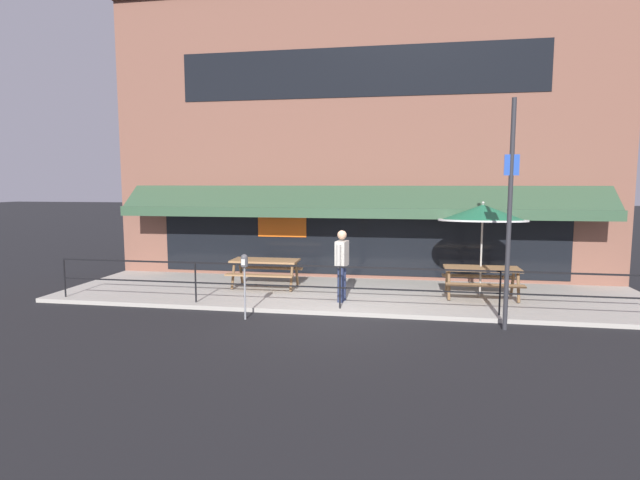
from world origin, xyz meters
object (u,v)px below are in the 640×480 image
(picnic_table_left, at_px, (265,265))
(street_sign_pole, at_px, (509,214))
(picnic_table_centre, at_px, (482,274))
(parking_meter_near, at_px, (244,267))
(patio_umbrella_centre, at_px, (483,213))
(pedestrian_walking, at_px, (342,262))

(picnic_table_left, distance_m, street_sign_pole, 6.51)
(picnic_table_centre, xyz_separation_m, parking_meter_near, (-5.23, -2.50, 0.44))
(patio_umbrella_centre, bearing_deg, picnic_table_centre, -90.00)
(parking_meter_near, bearing_deg, picnic_table_centre, 25.51)
(patio_umbrella_centre, height_order, street_sign_pole, street_sign_pole)
(picnic_table_left, distance_m, parking_meter_near, 2.88)
(pedestrian_walking, bearing_deg, parking_meter_near, -139.88)
(pedestrian_walking, bearing_deg, patio_umbrella_centre, 18.07)
(picnic_table_left, xyz_separation_m, parking_meter_near, (0.35, -2.82, 0.44))
(picnic_table_left, height_order, parking_meter_near, parking_meter_near)
(picnic_table_left, relative_size, parking_meter_near, 1.27)
(pedestrian_walking, bearing_deg, street_sign_pole, -22.52)
(patio_umbrella_centre, relative_size, pedestrian_walking, 1.39)
(parking_meter_near, bearing_deg, pedestrian_walking, 40.12)
(picnic_table_centre, bearing_deg, parking_meter_near, -154.49)
(picnic_table_centre, relative_size, parking_meter_near, 1.27)
(picnic_table_centre, xyz_separation_m, pedestrian_walking, (-3.34, -0.91, 0.35))
(patio_umbrella_centre, distance_m, parking_meter_near, 5.97)
(picnic_table_left, relative_size, patio_umbrella_centre, 0.76)
(picnic_table_left, relative_size, pedestrian_walking, 1.05)
(picnic_table_left, bearing_deg, parking_meter_near, -82.87)
(picnic_table_left, height_order, pedestrian_walking, pedestrian_walking)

